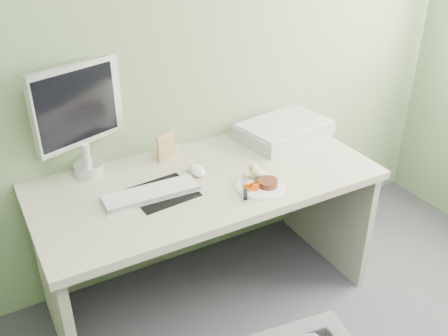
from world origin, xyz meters
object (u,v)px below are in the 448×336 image
desk (207,210)px  scanner (283,130)px  plate (260,186)px  monitor (80,115)px

desk → scanner: size_ratio=3.34×
plate → monitor: size_ratio=0.43×
scanner → monitor: monitor is taller
desk → plate: (0.17, -0.19, 0.19)m
plate → scanner: scanner is taller
plate → monitor: bearing=141.8°
desk → scanner: 0.64m
monitor → desk: bearing=-52.8°
monitor → plate: bearing=-57.2°
desk → monitor: size_ratio=3.02×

